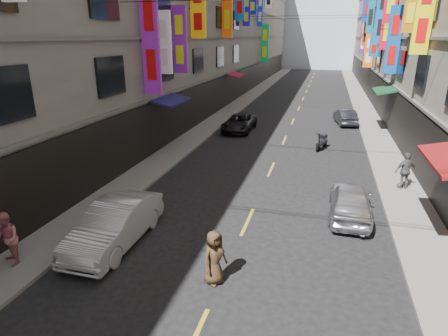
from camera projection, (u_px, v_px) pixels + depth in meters
The scene contains 14 objects.
sidewalk_left at pixel (238, 105), 37.16m from camera, with size 2.00×90.00×0.12m, color slate.
sidewalk_right at pixel (365, 111), 34.20m from camera, with size 2.00×90.00×0.12m, color slate.
building_row_left at pixel (177, 3), 35.51m from camera, with size 10.14×90.00×19.00m.
haze_block at pixel (321, 13), 77.57m from camera, with size 18.00×8.00×22.00m, color silver.
street_awnings at pixel (256, 104), 20.45m from camera, with size 13.99×35.20×0.41m.
lane_markings at pixel (296, 114), 32.97m from camera, with size 0.12×80.20×0.01m.
scooter_far_right at pixel (322, 142), 22.63m from camera, with size 0.74×1.76×1.14m.
car_left_mid at pixel (115, 224), 12.15m from camera, with size 1.51×4.34×1.43m, color silver.
car_left_far at pixel (239, 123), 26.98m from camera, with size 1.95×4.23×1.18m, color black.
car_right_mid at pixel (350, 201), 14.06m from camera, with size 1.52×3.78×1.29m, color silver.
car_right_far at pixel (345, 117), 29.04m from camera, with size 1.24×3.55×1.17m, color #2B2932.
pedestrian_lfar at pixel (7, 239), 10.79m from camera, with size 0.80×0.55×1.65m, color #D26F78.
pedestrian_rfar at pixel (406, 171), 16.30m from camera, with size 0.97×0.55×1.65m, color #515153.
pedestrian_crossing at pixel (214, 258), 10.17m from camera, with size 0.77×0.53×1.58m, color #442D1B.
Camera 1 is at (2.40, 5.80, 6.47)m, focal length 30.00 mm.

